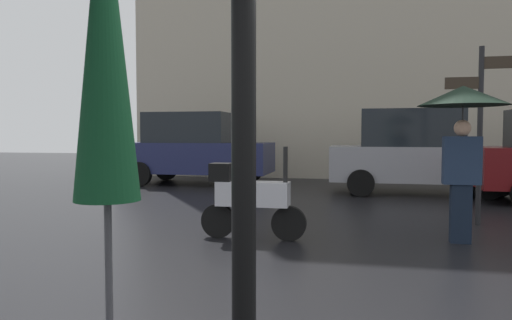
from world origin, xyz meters
TOP-DOWN VIEW (x-y plane):
  - folded_patio_umbrella_near at (-1.26, -0.41)m, footprint 0.46×0.46m
  - pedestrian_with_umbrella at (1.20, 4.03)m, footprint 1.12×1.12m
  - parked_scooter at (-1.50, 3.67)m, footprint 1.42×0.32m
  - parked_car_left at (-4.58, 10.35)m, footprint 4.11×2.02m
  - parked_car_right at (1.22, 9.34)m, footprint 4.06×1.90m
  - street_signpost at (1.73, 5.41)m, footprint 1.08×0.08m

SIDE VIEW (x-z plane):
  - parked_scooter at x=-1.50m, z-range -0.06..1.17m
  - parked_car_right at x=1.22m, z-range -0.01..1.97m
  - parked_car_left at x=-4.58m, z-range 0.01..2.00m
  - pedestrian_with_umbrella at x=1.20m, z-range 0.65..2.66m
  - street_signpost at x=1.73m, z-range 0.30..3.03m
  - folded_patio_umbrella_near at x=-1.26m, z-range 0.41..3.07m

